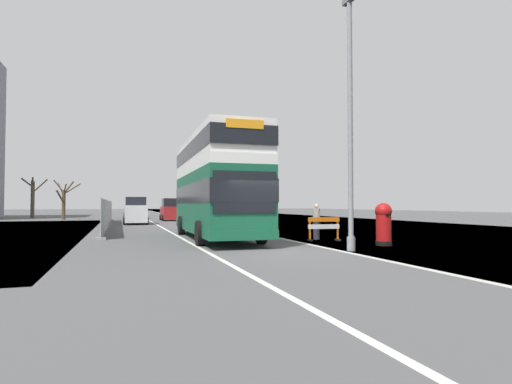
{
  "coord_description": "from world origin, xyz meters",
  "views": [
    {
      "loc": [
        -4.94,
        -13.17,
        1.63
      ],
      "look_at": [
        0.93,
        4.4,
        2.2
      ],
      "focal_mm": 28.67,
      "sensor_mm": 36.0,
      "label": 1
    }
  ],
  "objects_px": {
    "car_receding_far": "(133,209)",
    "car_oncoming_near": "(135,211)",
    "double_decker_bus": "(215,185)",
    "lamppost_foreground": "(350,129)",
    "car_receding_mid": "(171,210)",
    "pedestrian_at_kerb": "(316,222)",
    "roadworks_barrier": "(324,227)",
    "red_pillar_postbox": "(384,222)"
  },
  "relations": [
    {
      "from": "lamppost_foreground",
      "to": "pedestrian_at_kerb",
      "type": "relative_size",
      "value": 5.45
    },
    {
      "from": "lamppost_foreground",
      "to": "car_receding_far",
      "type": "xyz_separation_m",
      "value": [
        -6.24,
        38.04,
        -3.2
      ]
    },
    {
      "from": "pedestrian_at_kerb",
      "to": "car_receding_far",
      "type": "bearing_deg",
      "value": 102.21
    },
    {
      "from": "car_oncoming_near",
      "to": "car_receding_mid",
      "type": "height_order",
      "value": "car_receding_mid"
    },
    {
      "from": "lamppost_foreground",
      "to": "pedestrian_at_kerb",
      "type": "bearing_deg",
      "value": 77.86
    },
    {
      "from": "red_pillar_postbox",
      "to": "car_oncoming_near",
      "type": "distance_m",
      "value": 23.4
    },
    {
      "from": "car_oncoming_near",
      "to": "car_receding_mid",
      "type": "relative_size",
      "value": 1.12
    },
    {
      "from": "lamppost_foreground",
      "to": "car_receding_far",
      "type": "bearing_deg",
      "value": 99.32
    },
    {
      "from": "double_decker_bus",
      "to": "roadworks_barrier",
      "type": "xyz_separation_m",
      "value": [
        4.31,
        -2.91,
        -1.93
      ]
    },
    {
      "from": "car_receding_far",
      "to": "double_decker_bus",
      "type": "bearing_deg",
      "value": -84.69
    },
    {
      "from": "red_pillar_postbox",
      "to": "car_receding_mid",
      "type": "xyz_separation_m",
      "value": [
        -5.03,
        28.43,
        0.11
      ]
    },
    {
      "from": "double_decker_bus",
      "to": "lamppost_foreground",
      "type": "bearing_deg",
      "value": -63.78
    },
    {
      "from": "car_receding_mid",
      "to": "car_receding_far",
      "type": "height_order",
      "value": "car_receding_far"
    },
    {
      "from": "car_receding_mid",
      "to": "red_pillar_postbox",
      "type": "bearing_deg",
      "value": -79.96
    },
    {
      "from": "car_oncoming_near",
      "to": "car_receding_mid",
      "type": "xyz_separation_m",
      "value": [
        3.71,
        6.73,
        -0.02
      ]
    },
    {
      "from": "red_pillar_postbox",
      "to": "roadworks_barrier",
      "type": "height_order",
      "value": "red_pillar_postbox"
    },
    {
      "from": "double_decker_bus",
      "to": "car_oncoming_near",
      "type": "bearing_deg",
      "value": 100.91
    },
    {
      "from": "pedestrian_at_kerb",
      "to": "roadworks_barrier",
      "type": "bearing_deg",
      "value": -91.13
    },
    {
      "from": "car_oncoming_near",
      "to": "car_receding_far",
      "type": "xyz_separation_m",
      "value": [
        0.22,
        15.05,
        0.04
      ]
    },
    {
      "from": "car_receding_far",
      "to": "car_oncoming_near",
      "type": "bearing_deg",
      "value": -90.84
    },
    {
      "from": "car_oncoming_near",
      "to": "car_receding_mid",
      "type": "bearing_deg",
      "value": 61.11
    },
    {
      "from": "lamppost_foreground",
      "to": "car_oncoming_near",
      "type": "xyz_separation_m",
      "value": [
        -6.46,
        23.0,
        -3.23
      ]
    },
    {
      "from": "roadworks_barrier",
      "to": "car_receding_mid",
      "type": "distance_m",
      "value": 26.13
    },
    {
      "from": "car_oncoming_near",
      "to": "double_decker_bus",
      "type": "bearing_deg",
      "value": -79.09
    },
    {
      "from": "car_oncoming_near",
      "to": "lamppost_foreground",
      "type": "bearing_deg",
      "value": -74.31
    },
    {
      "from": "car_oncoming_near",
      "to": "car_receding_far",
      "type": "height_order",
      "value": "car_receding_far"
    },
    {
      "from": "red_pillar_postbox",
      "to": "pedestrian_at_kerb",
      "type": "height_order",
      "value": "red_pillar_postbox"
    },
    {
      "from": "lamppost_foreground",
      "to": "car_oncoming_near",
      "type": "distance_m",
      "value": 24.1
    },
    {
      "from": "car_receding_mid",
      "to": "car_receding_far",
      "type": "xyz_separation_m",
      "value": [
        -3.49,
        8.32,
        0.06
      ]
    },
    {
      "from": "double_decker_bus",
      "to": "pedestrian_at_kerb",
      "type": "bearing_deg",
      "value": -26.47
    },
    {
      "from": "car_receding_mid",
      "to": "car_receding_far",
      "type": "distance_m",
      "value": 9.02
    },
    {
      "from": "car_receding_mid",
      "to": "lamppost_foreground",
      "type": "bearing_deg",
      "value": -84.72
    },
    {
      "from": "red_pillar_postbox",
      "to": "car_oncoming_near",
      "type": "height_order",
      "value": "car_oncoming_near"
    },
    {
      "from": "lamppost_foreground",
      "to": "red_pillar_postbox",
      "type": "height_order",
      "value": "lamppost_foreground"
    },
    {
      "from": "lamppost_foreground",
      "to": "car_receding_mid",
      "type": "relative_size",
      "value": 2.35
    },
    {
      "from": "roadworks_barrier",
      "to": "car_receding_far",
      "type": "relative_size",
      "value": 0.34
    },
    {
      "from": "roadworks_barrier",
      "to": "car_oncoming_near",
      "type": "height_order",
      "value": "car_oncoming_near"
    },
    {
      "from": "car_receding_mid",
      "to": "roadworks_barrier",
      "type": "bearing_deg",
      "value": -81.8
    },
    {
      "from": "double_decker_bus",
      "to": "car_receding_mid",
      "type": "xyz_separation_m",
      "value": [
        0.59,
        22.95,
        -1.53
      ]
    },
    {
      "from": "red_pillar_postbox",
      "to": "pedestrian_at_kerb",
      "type": "distance_m",
      "value": 3.57
    },
    {
      "from": "red_pillar_postbox",
      "to": "car_oncoming_near",
      "type": "relative_size",
      "value": 0.39
    },
    {
      "from": "car_oncoming_near",
      "to": "pedestrian_at_kerb",
      "type": "height_order",
      "value": "car_oncoming_near"
    }
  ]
}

